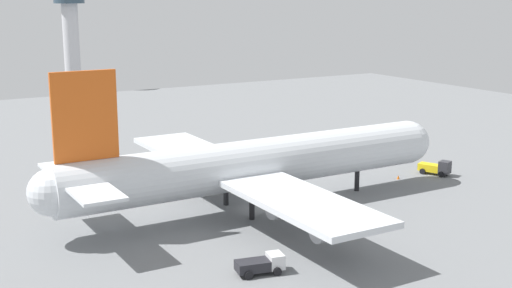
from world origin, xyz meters
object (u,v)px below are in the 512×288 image
at_px(catering_truck, 261,264).
at_px(safety_cone_nose, 398,177).
at_px(cargo_airplane, 255,164).
at_px(control_tower, 70,26).
at_px(cargo_loader, 436,168).

distance_m(catering_truck, safety_cone_nose, 42.08).
relative_size(catering_truck, safety_cone_nose, 8.30).
relative_size(cargo_airplane, catering_truck, 11.30).
bearing_deg(cargo_airplane, safety_cone_nose, 3.72).
xyz_separation_m(safety_cone_nose, control_tower, (-14.08, 128.88, 18.33)).
bearing_deg(safety_cone_nose, cargo_loader, -8.45).
xyz_separation_m(cargo_airplane, catering_truck, (-10.21, -18.74, -5.08)).
bearing_deg(cargo_airplane, cargo_loader, 1.20).
bearing_deg(control_tower, cargo_loader, -80.83).
xyz_separation_m(catering_truck, control_tower, (22.68, 149.35, 17.64)).
relative_size(catering_truck, control_tower, 0.17).
height_order(cargo_loader, control_tower, control_tower).
distance_m(safety_cone_nose, control_tower, 130.94).
bearing_deg(control_tower, safety_cone_nose, -83.77).
bearing_deg(cargo_loader, catering_truck, -155.99).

